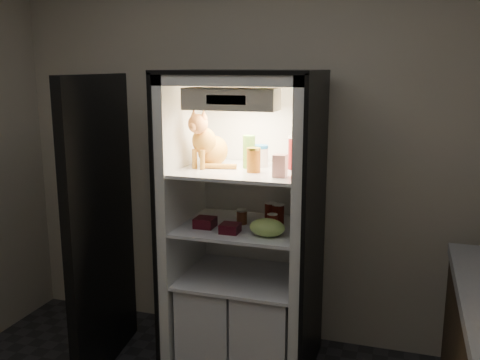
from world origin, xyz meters
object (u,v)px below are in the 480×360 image
Objects in this scene: cream_carton at (280,166)px; berry_box_left at (205,222)px; parmesan_shaker at (249,152)px; soda_can_c at (272,223)px; condiment_jar at (242,217)px; salsa_jar at (254,160)px; refrigerator at (245,245)px; berry_box_right at (230,228)px; pepper_jar at (298,152)px; soda_can_b at (278,215)px; mayo_tub at (260,156)px; tabby_cat at (208,145)px; grape_bag at (267,227)px; soda_can_a at (270,213)px.

berry_box_left is at bearing 174.47° from cream_carton.
parmesan_shaker is 1.74× the size of soda_can_c.
berry_box_left is (-0.19, -0.14, -0.02)m from condiment_jar.
condiment_jar is at bearing -148.74° from parmesan_shaker.
cream_carton is at bearing -25.31° from salsa_jar.
cream_carton is (0.24, -0.20, -0.04)m from parmesan_shaker.
refrigerator is 0.29m from berry_box_right.
pepper_jar is 0.27m from cream_carton.
salsa_jar is 0.39m from soda_can_b.
soda_can_b is (0.13, -0.07, -0.35)m from mayo_tub.
refrigerator is at bearing 124.27° from salsa_jar.
salsa_jar reaches higher than condiment_jar.
parmesan_shaker is 0.42m from soda_can_b.
pepper_jar is 1.71× the size of berry_box_left.
mayo_tub reaches higher than condiment_jar.
berry_box_right is (0.20, -0.19, -0.46)m from tabby_cat.
berry_box_left is at bearing -178.17° from soda_can_c.
refrigerator reaches higher than parmesan_shaker.
pepper_jar is 0.70m from berry_box_left.
tabby_cat reaches higher than salsa_jar.
tabby_cat is 0.25m from parmesan_shaker.
soda_can_c is at bearing -57.38° from mayo_tub.
tabby_cat reaches higher than berry_box_left.
mayo_tub is 0.24m from pepper_jar.
cream_carton is 1.07× the size of berry_box_left.
parmesan_shaker is at bearing 139.78° from cream_carton.
soda_can_b is (0.12, 0.11, -0.35)m from salsa_jar.
berry_box_right is (-0.24, -0.21, -0.04)m from soda_can_b.
pepper_jar reaches higher than cream_carton.
soda_can_b is at bearing -27.74° from mayo_tub.
parmesan_shaker is at bearing 142.15° from soda_can_c.
mayo_tub is at bearing 47.75° from parmesan_shaker.
cream_carton is 0.37m from grape_bag.
pepper_jar is at bearing 23.96° from tabby_cat.
condiment_jar is 0.77× the size of berry_box_left.
soda_can_c is 1.05× the size of berry_box_right.
soda_can_a is (-0.11, 0.24, -0.35)m from cream_carton.
soda_can_c is (0.12, -0.03, -0.37)m from salsa_jar.
cream_carton is at bearing -38.77° from refrigerator.
parmesan_shaker is at bearing 31.26° from condiment_jar.
condiment_jar reaches higher than berry_box_right.
pepper_jar is (0.29, 0.06, 0.00)m from parmesan_shaker.
tabby_cat is 2.71× the size of mayo_tub.
pepper_jar reaches higher than grape_bag.
refrigerator reaches higher than berry_box_right.
berry_box_left is 0.19m from berry_box_right.
berry_box_right is (0.18, -0.06, -0.00)m from berry_box_left.
parmesan_shaker is at bearing -132.25° from mayo_tub.
salsa_jar is 0.39m from soda_can_a.
cream_carton is at bearing -5.53° from berry_box_left.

